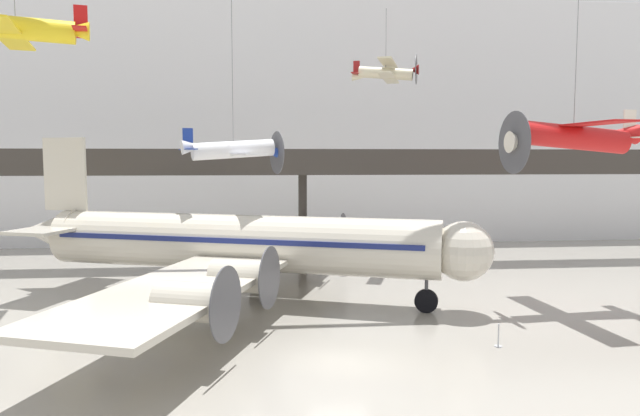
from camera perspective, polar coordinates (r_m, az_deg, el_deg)
The scene contains 9 objects.
ground_plane at distance 24.95m, azimuth 1.96°, elevation -15.16°, with size 260.00×260.00×0.00m, color gray.
hangar_back_wall at distance 58.22m, azimuth -2.55°, elevation 8.62°, with size 140.00×3.00×24.58m.
mezzanine_walkway at distance 45.42m, azimuth -1.67°, elevation 3.82°, with size 110.00×3.20×9.31m.
airliner_silver_main at distance 34.75m, azimuth -8.32°, elevation -3.53°, with size 29.13×34.01×9.93m.
suspended_plane_red_highwing at distance 35.14m, azimuth 24.02°, elevation 6.57°, with size 7.98×9.77×11.97m.
suspended_plane_white_twin at distance 37.44m, azimuth -8.66°, elevation 5.76°, with size 6.81×8.02×12.13m.
suspended_plane_yellow_lowwing at distance 34.72m, azimuth -28.13°, elevation 15.54°, with size 7.26×8.75×6.23m.
suspended_plane_cream_biplane at distance 44.95m, azimuth 6.64°, elevation 13.29°, with size 5.29×6.21×5.76m.
stanchion_barrier at distance 27.95m, azimuth 17.40°, elevation -12.45°, with size 0.36×0.36×1.08m.
Camera 1 is at (-3.10, -23.22, 8.59)m, focal length 32.00 mm.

